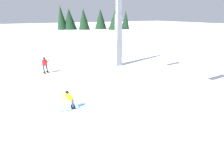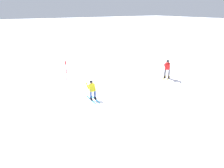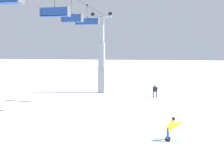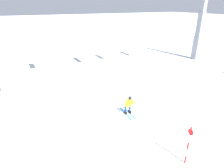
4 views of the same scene
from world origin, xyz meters
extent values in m
plane|color=white|center=(0.00, 0.00, 0.00)|extent=(260.00, 260.00, 0.00)
cube|color=#198CCC|center=(0.98, -0.58, 0.01)|extent=(0.26, 1.74, 0.01)
cube|color=black|center=(0.98, -0.58, 0.09)|extent=(0.14, 0.29, 0.16)
cylinder|color=navy|center=(0.98, -0.58, 0.48)|extent=(0.13, 0.13, 0.62)
cube|color=#198CCC|center=(0.66, -0.55, 0.01)|extent=(0.26, 1.74, 0.01)
cube|color=black|center=(0.66, -0.55, 0.09)|extent=(0.14, 0.29, 0.16)
cylinder|color=navy|center=(0.66, -0.55, 0.48)|extent=(0.13, 0.13, 0.62)
cube|color=gold|center=(0.81, -0.70, 0.86)|extent=(0.47, 0.54, 0.62)
sphere|color=#997051|center=(0.79, -0.84, 1.23)|extent=(0.20, 0.20, 0.20)
sphere|color=black|center=(0.79, -0.84, 1.27)|extent=(0.22, 0.22, 0.22)
cylinder|color=gold|center=(1.00, -1.06, 0.97)|extent=(0.13, 0.47, 0.41)
cylinder|color=gray|center=(1.05, -1.09, 0.41)|extent=(0.09, 0.48, 1.05)
cylinder|color=black|center=(1.11, -0.92, 0.05)|extent=(0.07, 0.07, 0.01)
cylinder|color=gold|center=(0.54, -1.02, 0.97)|extent=(0.13, 0.47, 0.41)
cylinder|color=gray|center=(0.50, -1.04, 0.41)|extent=(0.18, 0.46, 1.05)
cylinder|color=black|center=(0.47, -0.86, 0.05)|extent=(0.07, 0.07, 0.01)
cube|color=gray|center=(-6.19, 7.04, 1.47)|extent=(0.76, 0.76, 2.95)
cube|color=gray|center=(-6.19, 7.04, 4.42)|extent=(0.63, 0.63, 2.95)
cube|color=yellow|center=(-7.57, -1.13, 0.01)|extent=(1.46, 0.91, 0.01)
cube|color=black|center=(-7.57, -1.13, 0.09)|extent=(0.30, 0.24, 0.16)
cylinder|color=black|center=(-7.57, -1.13, 0.60)|extent=(0.13, 0.13, 0.86)
cube|color=yellow|center=(-7.38, -1.45, 0.01)|extent=(1.46, 0.91, 0.01)
cube|color=black|center=(-7.38, -1.45, 0.09)|extent=(0.30, 0.24, 0.16)
cylinder|color=black|center=(-7.38, -1.45, 0.60)|extent=(0.13, 0.13, 0.86)
cube|color=red|center=(-7.44, -1.26, 1.17)|extent=(0.52, 0.54, 0.67)
sphere|color=#997051|center=(-7.39, -1.24, 1.62)|extent=(0.23, 0.23, 0.23)
sphere|color=black|center=(-7.39, -1.24, 1.66)|extent=(0.25, 0.25, 0.25)
cylinder|color=red|center=(-7.32, -0.93, 1.32)|extent=(0.49, 0.33, 0.45)
cylinder|color=gray|center=(-7.30, -0.86, 0.58)|extent=(0.30, 0.30, 1.22)
cylinder|color=black|center=(-7.47, -0.91, 0.05)|extent=(0.07, 0.07, 0.01)
cylinder|color=red|center=(-7.08, -1.32, 1.32)|extent=(0.49, 0.33, 0.45)
cylinder|color=gray|center=(-7.02, -1.34, 0.58)|extent=(0.39, 0.13, 1.22)
cylinder|color=black|center=(-7.14, -1.47, 0.05)|extent=(0.07, 0.07, 0.01)
cone|color=black|center=(-52.31, 37.80, 3.73)|extent=(3.68, 3.68, 7.46)
cone|color=black|center=(-52.64, 32.60, 3.94)|extent=(5.86, 5.86, 7.88)
cone|color=black|center=(-58.38, 28.41, 4.18)|extent=(5.39, 5.39, 8.36)
cone|color=black|center=(-59.22, 20.86, 4.24)|extent=(4.89, 4.89, 8.48)
cone|color=black|center=(-62.77, 15.62, 4.20)|extent=(5.86, 5.86, 8.40)
cone|color=black|center=(-63.38, 12.35, 4.82)|extent=(4.49, 4.49, 9.64)
camera|label=1|loc=(9.94, -2.46, 5.78)|focal=24.77mm
camera|label=2|loc=(7.65, 12.41, 6.30)|focal=35.06mm
camera|label=3|loc=(-13.27, -0.33, 4.94)|focal=41.12mm
camera|label=4|loc=(-5.37, -10.03, 6.76)|focal=31.22mm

